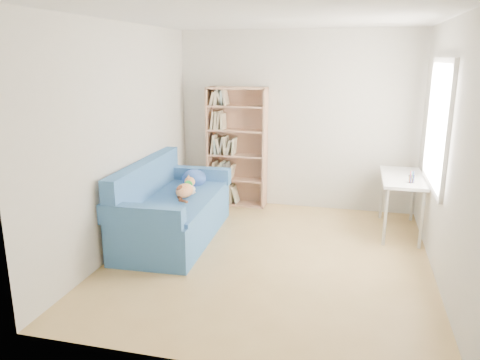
{
  "coord_description": "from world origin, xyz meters",
  "views": [
    {
      "loc": [
        0.87,
        -4.86,
        2.22
      ],
      "look_at": [
        -0.39,
        0.16,
        0.85
      ],
      "focal_mm": 35.0,
      "sensor_mm": 36.0,
      "label": 1
    }
  ],
  "objects_px": {
    "sofa": "(172,210)",
    "desk": "(402,182)",
    "pen_cup": "(412,178)",
    "bookshelf": "(237,152)"
  },
  "relations": [
    {
      "from": "sofa",
      "to": "desk",
      "type": "relative_size",
      "value": 1.79
    },
    {
      "from": "desk",
      "to": "pen_cup",
      "type": "height_order",
      "value": "pen_cup"
    },
    {
      "from": "desk",
      "to": "pen_cup",
      "type": "relative_size",
      "value": 7.54
    },
    {
      "from": "bookshelf",
      "to": "pen_cup",
      "type": "height_order",
      "value": "bookshelf"
    },
    {
      "from": "desk",
      "to": "pen_cup",
      "type": "xyz_separation_m",
      "value": [
        0.07,
        -0.3,
        0.14
      ]
    },
    {
      "from": "sofa",
      "to": "desk",
      "type": "xyz_separation_m",
      "value": [
        2.78,
        0.9,
        0.31
      ]
    },
    {
      "from": "pen_cup",
      "to": "bookshelf",
      "type": "bearing_deg",
      "value": 158.79
    },
    {
      "from": "sofa",
      "to": "pen_cup",
      "type": "xyz_separation_m",
      "value": [
        2.86,
        0.6,
        0.44
      ]
    },
    {
      "from": "sofa",
      "to": "desk",
      "type": "distance_m",
      "value": 2.94
    },
    {
      "from": "desk",
      "to": "pen_cup",
      "type": "bearing_deg",
      "value": -76.47
    }
  ]
}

